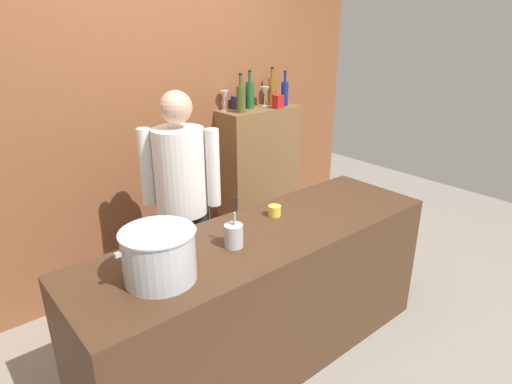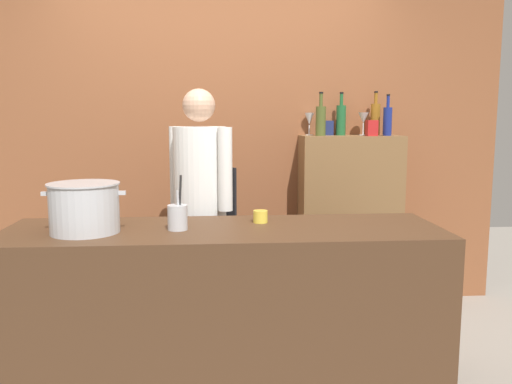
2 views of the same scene
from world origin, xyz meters
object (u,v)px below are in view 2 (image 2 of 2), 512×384
(stockpot_large, at_px, (84,208))
(wine_glass_tall, at_px, (363,118))
(chef, at_px, (201,197))
(utensil_crock, at_px, (178,217))
(spice_tin_navy, at_px, (327,128))
(wine_glass_wide, at_px, (309,120))
(spice_tin_red, at_px, (372,128))
(butter_jar, at_px, (260,217))
(wine_bottle_cobalt, at_px, (387,120))
(wine_bottle_amber, at_px, (375,118))
(wine_bottle_green, at_px, (341,119))
(wine_bottle_olive, at_px, (321,120))

(stockpot_large, xyz_separation_m, wine_glass_tall, (1.78, 1.29, 0.44))
(stockpot_large, bearing_deg, chef, 52.71)
(utensil_crock, xyz_separation_m, spice_tin_navy, (1.05, 1.30, 0.43))
(utensil_crock, height_order, wine_glass_wide, wine_glass_wide)
(utensil_crock, xyz_separation_m, spice_tin_red, (1.34, 1.11, 0.43))
(butter_jar, distance_m, wine_bottle_cobalt, 1.54)
(wine_bottle_amber, height_order, wine_bottle_cobalt, wine_bottle_amber)
(stockpot_large, height_order, wine_bottle_cobalt, wine_bottle_cobalt)
(chef, distance_m, stockpot_large, 0.93)
(chef, xyz_separation_m, stockpot_large, (-0.56, -0.74, 0.06))
(wine_bottle_cobalt, relative_size, spice_tin_navy, 2.77)
(wine_glass_tall, bearing_deg, wine_bottle_green, 178.83)
(stockpot_large, height_order, wine_glass_wide, wine_glass_wide)
(utensil_crock, height_order, butter_jar, utensil_crock)
(butter_jar, xyz_separation_m, wine_bottle_green, (0.70, 1.10, 0.53))
(utensil_crock, height_order, wine_glass_tall, wine_glass_tall)
(wine_bottle_olive, distance_m, spice_tin_red, 0.38)
(wine_bottle_olive, bearing_deg, wine_glass_wide, 110.92)
(utensil_crock, xyz_separation_m, wine_glass_wide, (0.92, 1.31, 0.49))
(butter_jar, bearing_deg, chef, 122.07)
(wine_bottle_green, xyz_separation_m, wine_bottle_cobalt, (0.33, -0.09, -0.01))
(stockpot_large, relative_size, wine_glass_wide, 2.44)
(wine_bottle_amber, distance_m, spice_tin_red, 0.19)
(wine_bottle_green, bearing_deg, wine_bottle_amber, 1.58)
(spice_tin_navy, height_order, spice_tin_red, spice_tin_red)
(utensil_crock, bearing_deg, wine_bottle_green, 47.62)
(wine_glass_wide, relative_size, spice_tin_red, 1.48)
(stockpot_large, height_order, butter_jar, stockpot_large)
(wine_bottle_green, bearing_deg, wine_glass_wide, 166.75)
(butter_jar, relative_size, wine_glass_tall, 0.47)
(utensil_crock, relative_size, butter_jar, 3.56)
(stockpot_large, distance_m, wine_bottle_amber, 2.33)
(wine_bottle_cobalt, height_order, wine_glass_wide, wine_bottle_cobalt)
(utensil_crock, relative_size, wine_bottle_amber, 0.87)
(wine_bottle_olive, bearing_deg, wine_bottle_cobalt, 0.36)
(spice_tin_red, bearing_deg, utensil_crock, -140.53)
(wine_glass_wide, xyz_separation_m, wine_glass_tall, (0.41, -0.06, 0.01))
(wine_bottle_olive, xyz_separation_m, wine_glass_wide, (-0.06, 0.15, 0.00))
(wine_bottle_amber, distance_m, wine_glass_tall, 0.10)
(stockpot_large, relative_size, wine_bottle_cobalt, 1.36)
(wine_bottle_cobalt, relative_size, wine_glass_tall, 1.77)
(utensil_crock, bearing_deg, stockpot_large, -176.25)
(chef, relative_size, stockpot_large, 3.99)
(chef, distance_m, wine_bottle_green, 1.29)
(wine_bottle_green, bearing_deg, stockpot_large, -141.35)
(butter_jar, xyz_separation_m, wine_bottle_amber, (0.97, 1.11, 0.54))
(wine_bottle_olive, distance_m, wine_glass_tall, 0.36)
(stockpot_large, xyz_separation_m, butter_jar, (0.91, 0.19, -0.09))
(butter_jar, bearing_deg, wine_bottle_olive, 62.22)
(wine_bottle_green, distance_m, wine_glass_wide, 0.24)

